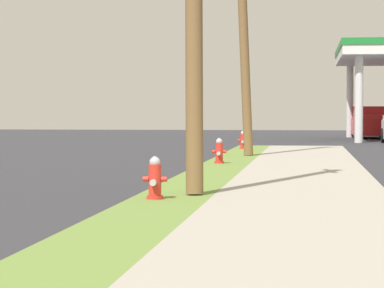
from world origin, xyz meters
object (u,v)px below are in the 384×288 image
Objects in this scene: fire_hydrant_second at (155,180)px; fire_hydrant_fourth at (243,141)px; fire_hydrant_third at (219,152)px; utility_pole_background at (242,1)px; truck_red_on_apron at (370,123)px.

fire_hydrant_fourth is at bearing 90.03° from fire_hydrant_second.
fire_hydrant_fourth is (-0.01, 21.38, 0.00)m from fire_hydrant_second.
fire_hydrant_second is 21.38m from fire_hydrant_fourth.
fire_hydrant_third and fire_hydrant_fourth have the same top height.
fire_hydrant_third is at bearing -93.56° from utility_pole_background.
utility_pole_background is (0.36, -5.44, 5.01)m from fire_hydrant_fourth.
fire_hydrant_second and fire_hydrant_third have the same top height.
fire_hydrant_fourth is at bearing 93.77° from utility_pole_background.
utility_pole_background is 26.66m from truck_red_on_apron.
fire_hydrant_second is 42.00m from truck_red_on_apron.
truck_red_on_apron is at bearing 72.34° from fire_hydrant_fourth.
fire_hydrant_third is 0.14× the size of truck_red_on_apron.
utility_pole_background reaches higher than truck_red_on_apron.
fire_hydrant_fourth is 21.13m from truck_red_on_apron.
fire_hydrant_second and fire_hydrant_fourth have the same top height.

